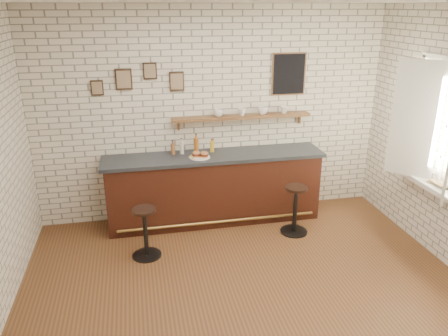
{
  "coord_description": "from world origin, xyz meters",
  "views": [
    {
      "loc": [
        -1.09,
        -3.98,
        2.98
      ],
      "look_at": [
        -0.07,
        0.9,
        1.11
      ],
      "focal_mm": 35.0,
      "sensor_mm": 36.0,
      "label": 1
    }
  ],
  "objects_px": {
    "bitters_bottle_white": "(182,147)",
    "shelf_cup_a": "(218,113)",
    "bar_stool_left": "(145,231)",
    "book_upper": "(434,184)",
    "sandwich_plate": "(200,157)",
    "shelf_cup_c": "(263,111)",
    "bitters_bottle_amber": "(196,145)",
    "bar_stool_right": "(295,208)",
    "book_lower": "(432,184)",
    "bar_counter": "(214,188)",
    "condiment_bottle_yellow": "(212,146)",
    "ciabatta_sandwich": "(200,154)",
    "shelf_cup_d": "(284,110)",
    "bitters_bottle_brown": "(173,149)",
    "shelf_cup_b": "(242,112)"
  },
  "relations": [
    {
      "from": "shelf_cup_c",
      "to": "shelf_cup_d",
      "type": "relative_size",
      "value": 1.25
    },
    {
      "from": "bar_stool_left",
      "to": "book_upper",
      "type": "height_order",
      "value": "book_upper"
    },
    {
      "from": "bitters_bottle_amber",
      "to": "condiment_bottle_yellow",
      "type": "relative_size",
      "value": 1.47
    },
    {
      "from": "condiment_bottle_yellow",
      "to": "bar_stool_right",
      "type": "xyz_separation_m",
      "value": [
        1.02,
        -0.73,
        -0.72
      ]
    },
    {
      "from": "bar_stool_right",
      "to": "book_upper",
      "type": "distance_m",
      "value": 1.75
    },
    {
      "from": "bar_stool_right",
      "to": "book_lower",
      "type": "height_order",
      "value": "book_lower"
    },
    {
      "from": "shelf_cup_c",
      "to": "bar_counter",
      "type": "bearing_deg",
      "value": 99.47
    },
    {
      "from": "book_lower",
      "to": "condiment_bottle_yellow",
      "type": "bearing_deg",
      "value": 134.72
    },
    {
      "from": "bitters_bottle_amber",
      "to": "ciabatta_sandwich",
      "type": "bearing_deg",
      "value": -83.95
    },
    {
      "from": "bar_stool_right",
      "to": "bitters_bottle_amber",
      "type": "bearing_deg",
      "value": 149.45
    },
    {
      "from": "bitters_bottle_white",
      "to": "bar_stool_left",
      "type": "xyz_separation_m",
      "value": [
        -0.59,
        -0.94,
        -0.75
      ]
    },
    {
      "from": "ciabatta_sandwich",
      "to": "bitters_bottle_white",
      "type": "height_order",
      "value": "bitters_bottle_white"
    },
    {
      "from": "shelf_cup_c",
      "to": "book_lower",
      "type": "relative_size",
      "value": 0.67
    },
    {
      "from": "shelf_cup_c",
      "to": "book_lower",
      "type": "height_order",
      "value": "shelf_cup_c"
    },
    {
      "from": "bitters_bottle_white",
      "to": "condiment_bottle_yellow",
      "type": "distance_m",
      "value": 0.43
    },
    {
      "from": "bitters_bottle_white",
      "to": "bitters_bottle_amber",
      "type": "bearing_deg",
      "value": -0.0
    },
    {
      "from": "bitters_bottle_white",
      "to": "shelf_cup_a",
      "type": "xyz_separation_m",
      "value": [
        0.54,
        0.07,
        0.45
      ]
    },
    {
      "from": "sandwich_plate",
      "to": "bar_stool_left",
      "type": "xyz_separation_m",
      "value": [
        -0.81,
        -0.73,
        -0.66
      ]
    },
    {
      "from": "ciabatta_sandwich",
      "to": "shelf_cup_c",
      "type": "xyz_separation_m",
      "value": [
        0.96,
        0.28,
        0.49
      ]
    },
    {
      "from": "bitters_bottle_brown",
      "to": "book_upper",
      "type": "xyz_separation_m",
      "value": [
        2.98,
        -1.59,
        -0.13
      ]
    },
    {
      "from": "sandwich_plate",
      "to": "bar_stool_left",
      "type": "height_order",
      "value": "sandwich_plate"
    },
    {
      "from": "bar_stool_right",
      "to": "shelf_cup_b",
      "type": "bearing_deg",
      "value": 125.43
    },
    {
      "from": "shelf_cup_a",
      "to": "book_lower",
      "type": "relative_size",
      "value": 0.65
    },
    {
      "from": "ciabatta_sandwich",
      "to": "bitters_bottle_brown",
      "type": "distance_m",
      "value": 0.41
    },
    {
      "from": "bitters_bottle_brown",
      "to": "shelf_cup_a",
      "type": "xyz_separation_m",
      "value": [
        0.66,
        0.07,
        0.46
      ]
    },
    {
      "from": "bar_stool_left",
      "to": "bitters_bottle_white",
      "type": "bearing_deg",
      "value": 58.06
    },
    {
      "from": "ciabatta_sandwich",
      "to": "shelf_cup_b",
      "type": "height_order",
      "value": "shelf_cup_b"
    },
    {
      "from": "bitters_bottle_brown",
      "to": "book_lower",
      "type": "relative_size",
      "value": 1.0
    },
    {
      "from": "bar_stool_left",
      "to": "bar_stool_right",
      "type": "relative_size",
      "value": 0.96
    },
    {
      "from": "sandwich_plate",
      "to": "bitters_bottle_brown",
      "type": "distance_m",
      "value": 0.41
    },
    {
      "from": "condiment_bottle_yellow",
      "to": "bar_stool_right",
      "type": "height_order",
      "value": "condiment_bottle_yellow"
    },
    {
      "from": "bar_counter",
      "to": "shelf_cup_b",
      "type": "height_order",
      "value": "shelf_cup_b"
    },
    {
      "from": "bar_stool_left",
      "to": "shelf_cup_d",
      "type": "xyz_separation_m",
      "value": [
        2.09,
        1.01,
        1.2
      ]
    },
    {
      "from": "bitters_bottle_amber",
      "to": "bar_stool_left",
      "type": "xyz_separation_m",
      "value": [
        -0.79,
        -0.94,
        -0.77
      ]
    },
    {
      "from": "ciabatta_sandwich",
      "to": "shelf_cup_a",
      "type": "height_order",
      "value": "shelf_cup_a"
    },
    {
      "from": "shelf_cup_d",
      "to": "book_upper",
      "type": "relative_size",
      "value": 0.45
    },
    {
      "from": "bar_stool_left",
      "to": "book_lower",
      "type": "bearing_deg",
      "value": -10.21
    },
    {
      "from": "shelf_cup_c",
      "to": "shelf_cup_a",
      "type": "bearing_deg",
      "value": 84.52
    },
    {
      "from": "shelf_cup_c",
      "to": "bitters_bottle_brown",
      "type": "bearing_deg",
      "value": 87.52
    },
    {
      "from": "bitters_bottle_amber",
      "to": "bar_stool_right",
      "type": "relative_size",
      "value": 0.41
    },
    {
      "from": "shelf_cup_a",
      "to": "book_lower",
      "type": "height_order",
      "value": "shelf_cup_a"
    },
    {
      "from": "sandwich_plate",
      "to": "bitters_bottle_amber",
      "type": "xyz_separation_m",
      "value": [
        -0.01,
        0.21,
        0.11
      ]
    },
    {
      "from": "sandwich_plate",
      "to": "shelf_cup_c",
      "type": "relative_size",
      "value": 2.04
    },
    {
      "from": "bitters_bottle_brown",
      "to": "bar_stool_left",
      "type": "xyz_separation_m",
      "value": [
        -0.46,
        -0.94,
        -0.74
      ]
    },
    {
      "from": "bitters_bottle_brown",
      "to": "bitters_bottle_white",
      "type": "distance_m",
      "value": 0.12
    },
    {
      "from": "condiment_bottle_yellow",
      "to": "shelf_cup_b",
      "type": "height_order",
      "value": "shelf_cup_b"
    },
    {
      "from": "sandwich_plate",
      "to": "book_lower",
      "type": "bearing_deg",
      "value": -27.07
    },
    {
      "from": "bar_counter",
      "to": "sandwich_plate",
      "type": "relative_size",
      "value": 11.07
    },
    {
      "from": "shelf_cup_d",
      "to": "ciabatta_sandwich",
      "type": "bearing_deg",
      "value": -169.64
    },
    {
      "from": "bitters_bottle_white",
      "to": "book_lower",
      "type": "xyz_separation_m",
      "value": [
        2.86,
        -1.56,
        -0.16
      ]
    }
  ]
}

